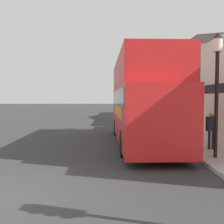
{
  "coord_description": "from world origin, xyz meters",
  "views": [
    {
      "loc": [
        2.88,
        -5.59,
        2.26
      ],
      "look_at": [
        2.94,
        8.73,
        1.48
      ],
      "focal_mm": 42.0,
      "sensor_mm": 36.0,
      "label": 1
    }
  ],
  "objects_px": {
    "lamp_post_nearest": "(216,71)",
    "lamp_post_second": "(164,76)",
    "parked_car_ahead_of_bus": "(135,117)",
    "tour_bus": "(140,107)",
    "pedestrian_third": "(210,126)"
  },
  "relations": [
    {
      "from": "tour_bus",
      "to": "parked_car_ahead_of_bus",
      "type": "bearing_deg",
      "value": 84.65
    },
    {
      "from": "tour_bus",
      "to": "lamp_post_second",
      "type": "distance_m",
      "value": 5.2
    },
    {
      "from": "tour_bus",
      "to": "lamp_post_nearest",
      "type": "xyz_separation_m",
      "value": [
        2.23,
        -3.63,
        1.39
      ]
    },
    {
      "from": "lamp_post_nearest",
      "to": "lamp_post_second",
      "type": "height_order",
      "value": "lamp_post_second"
    },
    {
      "from": "tour_bus",
      "to": "pedestrian_third",
      "type": "height_order",
      "value": "tour_bus"
    },
    {
      "from": "tour_bus",
      "to": "pedestrian_third",
      "type": "relative_size",
      "value": 6.2
    },
    {
      "from": "lamp_post_nearest",
      "to": "lamp_post_second",
      "type": "distance_m",
      "value": 8.05
    },
    {
      "from": "tour_bus",
      "to": "lamp_post_nearest",
      "type": "relative_size",
      "value": 2.19
    },
    {
      "from": "parked_car_ahead_of_bus",
      "to": "lamp_post_nearest",
      "type": "relative_size",
      "value": 0.98
    },
    {
      "from": "parked_car_ahead_of_bus",
      "to": "lamp_post_nearest",
      "type": "bearing_deg",
      "value": -82.84
    },
    {
      "from": "lamp_post_second",
      "to": "tour_bus",
      "type": "bearing_deg",
      "value": -114.72
    },
    {
      "from": "tour_bus",
      "to": "parked_car_ahead_of_bus",
      "type": "relative_size",
      "value": 2.23
    },
    {
      "from": "lamp_post_nearest",
      "to": "lamp_post_second",
      "type": "bearing_deg",
      "value": 91.48
    },
    {
      "from": "tour_bus",
      "to": "lamp_post_second",
      "type": "bearing_deg",
      "value": 63.5
    },
    {
      "from": "pedestrian_third",
      "to": "lamp_post_second",
      "type": "bearing_deg",
      "value": 95.55
    }
  ]
}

